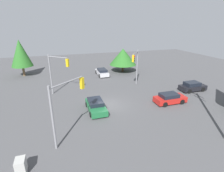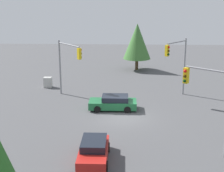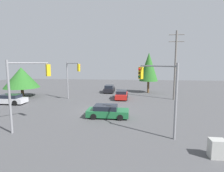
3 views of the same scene
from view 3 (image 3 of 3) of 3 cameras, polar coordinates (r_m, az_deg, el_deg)
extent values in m
plane|color=#4C4C4F|center=(20.33, -3.21, -8.48)|extent=(80.00, 80.00, 0.00)
cube|color=#1E6638|center=(18.27, -1.34, -8.70)|extent=(4.27, 1.87, 0.66)
cube|color=black|center=(18.15, -2.02, -6.97)|extent=(2.35, 1.64, 0.46)
cylinder|color=black|center=(19.04, 3.02, -8.64)|extent=(0.60, 0.22, 0.60)
cylinder|color=black|center=(17.35, 2.66, -10.25)|extent=(0.60, 0.22, 0.60)
cylinder|color=black|center=(19.37, -4.90, -8.37)|extent=(0.60, 0.22, 0.60)
cylinder|color=black|center=(17.71, -6.04, -9.91)|extent=(0.60, 0.22, 0.60)
cube|color=red|center=(27.62, 3.15, -3.09)|extent=(1.76, 4.10, 0.70)
cube|color=black|center=(27.31, 3.13, -1.97)|extent=(1.55, 2.26, 0.47)
cylinder|color=black|center=(28.96, 1.63, -3.00)|extent=(0.22, 0.66, 0.66)
cylinder|color=black|center=(28.87, 4.95, -3.05)|extent=(0.22, 0.66, 0.66)
cylinder|color=black|center=(26.47, 1.17, -3.99)|extent=(0.22, 0.66, 0.66)
cylinder|color=black|center=(26.37, 4.81, -4.05)|extent=(0.22, 0.66, 0.66)
cube|color=silver|center=(27.98, -30.52, -4.00)|extent=(4.55, 1.78, 0.66)
cube|color=black|center=(27.74, -30.22, -2.88)|extent=(2.50, 1.57, 0.48)
cylinder|color=black|center=(29.52, -31.71, -3.87)|extent=(0.71, 0.22, 0.71)
cylinder|color=black|center=(26.51, -29.14, -4.86)|extent=(0.71, 0.22, 0.71)
cylinder|color=black|center=(27.87, -27.13, -4.18)|extent=(0.71, 0.22, 0.71)
cube|color=black|center=(33.73, -0.88, -1.15)|extent=(1.75, 4.02, 0.70)
cube|color=black|center=(33.45, -0.93, -0.16)|extent=(1.54, 2.21, 0.54)
cylinder|color=black|center=(35.09, -1.97, -1.15)|extent=(0.22, 0.67, 0.67)
cylinder|color=black|center=(34.89, 0.73, -1.20)|extent=(0.22, 0.67, 0.67)
cylinder|color=black|center=(32.66, -2.60, -1.80)|extent=(0.22, 0.67, 0.67)
cylinder|color=black|center=(32.44, 0.29, -1.85)|extent=(0.22, 0.67, 0.67)
cylinder|color=gray|center=(13.40, 20.11, -4.94)|extent=(0.18, 0.18, 5.60)
cylinder|color=gray|center=(14.25, 14.56, 6.34)|extent=(2.48, 2.85, 0.12)
cube|color=gold|center=(15.54, 9.40, 4.24)|extent=(0.43, 0.44, 1.05)
sphere|color=red|center=(15.41, 8.95, 5.47)|extent=(0.22, 0.22, 0.22)
sphere|color=#392605|center=(15.42, 8.93, 4.23)|extent=(0.22, 0.22, 0.22)
sphere|color=black|center=(15.44, 8.90, 2.98)|extent=(0.22, 0.22, 0.22)
cylinder|color=gray|center=(15.86, -30.46, -3.23)|extent=(0.18, 0.18, 5.83)
cylinder|color=gray|center=(16.02, -25.51, 6.77)|extent=(2.20, 2.45, 0.12)
cube|color=gold|center=(16.55, -20.11, 4.87)|extent=(0.44, 0.44, 1.05)
sphere|color=red|center=(16.70, -20.39, 6.03)|extent=(0.22, 0.22, 0.22)
sphere|color=#392605|center=(16.71, -20.33, 4.88)|extent=(0.22, 0.22, 0.22)
sphere|color=black|center=(16.73, -20.28, 3.73)|extent=(0.22, 0.22, 0.22)
cylinder|color=gray|center=(28.21, -14.32, 1.79)|extent=(0.18, 0.18, 5.82)
cylinder|color=gray|center=(26.78, -12.76, 7.25)|extent=(2.51, 1.99, 0.12)
cube|color=gold|center=(25.50, -10.82, 5.90)|extent=(0.44, 0.43, 1.05)
sphere|color=red|center=(25.60, -10.52, 6.66)|extent=(0.22, 0.22, 0.22)
sphere|color=#392605|center=(25.60, -10.50, 5.91)|extent=(0.22, 0.22, 0.22)
sphere|color=black|center=(25.61, -10.48, 5.16)|extent=(0.22, 0.22, 0.22)
cylinder|color=slate|center=(28.16, 19.95, 6.21)|extent=(0.28, 0.28, 10.37)
cylinder|color=slate|center=(28.47, 20.37, 15.46)|extent=(2.20, 0.12, 0.12)
cylinder|color=slate|center=(28.34, 20.28, 13.46)|extent=(2.20, 0.12, 0.12)
cube|color=#B2B2AD|center=(12.58, 31.07, -17.10)|extent=(0.87, 0.66, 1.13)
cylinder|color=brown|center=(33.82, 11.73, -0.26)|extent=(0.41, 0.41, 2.27)
cone|color=#286623|center=(33.53, 11.90, 6.16)|extent=(3.47, 3.47, 5.29)
cylinder|color=#4C3823|center=(32.64, -27.20, -1.83)|extent=(0.46, 0.46, 1.56)
cone|color=#286623|center=(32.37, -27.45, 2.47)|extent=(5.60, 5.60, 3.35)
camera|label=1|loc=(21.45, 57.83, 15.87)|focal=28.00mm
camera|label=2|loc=(47.10, 2.26, 13.42)|focal=55.00mm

